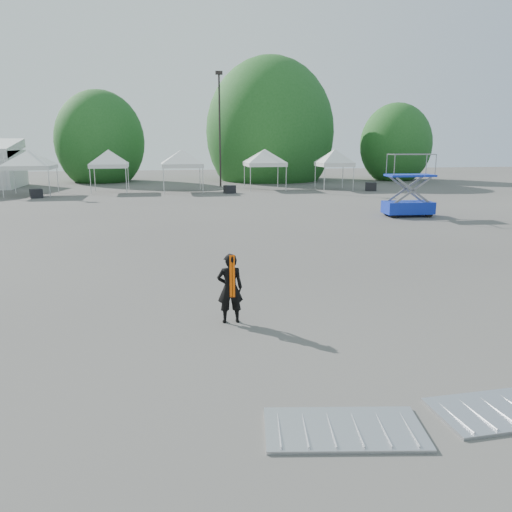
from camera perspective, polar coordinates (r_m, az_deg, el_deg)
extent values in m
plane|color=#474442|center=(13.41, -0.68, -4.06)|extent=(120.00, 120.00, 0.00)
cylinder|color=black|center=(44.94, -4.16, 13.95)|extent=(0.16, 0.16, 9.50)
cube|color=black|center=(45.30, -4.27, 20.16)|extent=(0.60, 0.25, 0.30)
cylinder|color=#382314|center=(53.02, -17.19, 9.35)|extent=(0.36, 0.36, 2.27)
ellipsoid|color=#1D521B|center=(52.94, -17.40, 12.37)|extent=(4.16, 4.16, 4.78)
cylinder|color=#382314|center=(52.90, 1.57, 10.19)|extent=(0.36, 0.36, 2.80)
ellipsoid|color=#1D521B|center=(52.84, 1.59, 13.93)|extent=(5.12, 5.12, 5.89)
cylinder|color=#382314|center=(55.30, 15.50, 9.49)|extent=(0.36, 0.36, 2.10)
ellipsoid|color=#1D521B|center=(55.23, 15.66, 12.16)|extent=(3.84, 3.84, 4.42)
cylinder|color=silver|center=(40.02, -27.01, 7.35)|extent=(0.06, 0.06, 2.00)
cylinder|color=silver|center=(39.26, -22.56, 7.69)|extent=(0.06, 0.06, 2.00)
cylinder|color=silver|center=(43.05, -25.87, 7.76)|extent=(0.06, 0.06, 2.00)
cylinder|color=silver|center=(42.35, -21.72, 8.07)|extent=(0.06, 0.06, 2.00)
cube|color=silver|center=(41.08, -24.43, 9.22)|extent=(3.35, 3.35, 0.30)
pyramid|color=silver|center=(41.04, -24.59, 10.96)|extent=(4.74, 4.74, 1.10)
cylinder|color=silver|center=(40.44, -18.40, 8.13)|extent=(0.06, 0.06, 2.00)
cylinder|color=silver|center=(40.18, -14.60, 8.35)|extent=(0.06, 0.06, 2.00)
cylinder|color=silver|center=(43.07, -17.95, 8.42)|extent=(0.06, 0.06, 2.00)
cylinder|color=silver|center=(42.83, -14.38, 8.62)|extent=(0.06, 0.06, 2.00)
cube|color=silver|center=(41.55, -16.43, 9.87)|extent=(2.86, 2.86, 0.30)
pyramid|color=silver|center=(41.51, -16.54, 11.59)|extent=(4.04, 4.04, 1.10)
cylinder|color=silver|center=(39.32, -10.50, 8.45)|extent=(0.06, 0.06, 2.00)
cylinder|color=silver|center=(39.45, -6.08, 8.61)|extent=(0.06, 0.06, 2.00)
cylinder|color=silver|center=(42.32, -10.54, 8.75)|extent=(0.06, 0.06, 2.00)
cylinder|color=silver|center=(42.44, -6.43, 8.90)|extent=(0.06, 0.06, 2.00)
cube|color=silver|center=(40.79, -8.44, 10.20)|extent=(3.21, 3.21, 0.30)
pyramid|color=silver|center=(40.75, -8.50, 11.96)|extent=(4.54, 4.54, 1.10)
cylinder|color=silver|center=(40.72, -0.65, 8.81)|extent=(0.06, 0.06, 2.00)
cylinder|color=silver|center=(41.34, 3.46, 8.85)|extent=(0.06, 0.06, 2.00)
cylinder|color=silver|center=(43.64, -1.34, 9.09)|extent=(0.06, 0.06, 2.00)
cylinder|color=silver|center=(44.22, 2.51, 9.13)|extent=(0.06, 0.06, 2.00)
cube|color=silver|center=(42.39, 1.00, 10.44)|extent=(3.17, 3.17, 0.30)
pyramid|color=silver|center=(42.36, 1.01, 12.13)|extent=(4.49, 4.49, 1.10)
cylinder|color=silver|center=(41.04, 7.82, 8.73)|extent=(0.06, 0.06, 2.00)
cylinder|color=silver|center=(41.89, 11.08, 8.69)|extent=(0.06, 0.06, 2.00)
cylinder|color=silver|center=(43.39, 6.78, 8.98)|extent=(0.06, 0.06, 2.00)
cylinder|color=silver|center=(44.20, 9.88, 8.95)|extent=(0.06, 0.06, 2.00)
cube|color=silver|center=(42.55, 8.94, 10.29)|extent=(2.68, 2.68, 0.30)
pyramid|color=silver|center=(42.51, 9.00, 11.98)|extent=(3.79, 3.79, 1.10)
imported|color=black|center=(10.96, -2.99, -3.71)|extent=(0.58, 0.38, 1.57)
cube|color=#FF5605|center=(10.73, -2.90, -2.34)|extent=(0.13, 0.02, 0.94)
cube|color=#0C28A4|center=(28.09, 16.97, 5.33)|extent=(2.63, 1.44, 0.64)
cube|color=#0C28A4|center=(27.94, 17.20, 8.79)|extent=(2.52, 1.38, 0.11)
cylinder|color=black|center=(27.27, 15.53, 4.60)|extent=(0.39, 0.18, 0.38)
cylinder|color=black|center=(28.06, 19.16, 4.58)|extent=(0.39, 0.18, 0.38)
cylinder|color=black|center=(28.25, 14.72, 4.92)|extent=(0.39, 0.18, 0.38)
cylinder|color=black|center=(29.01, 18.25, 4.90)|extent=(0.39, 0.18, 0.38)
cube|color=#ADB0B6|center=(7.43, 10.01, -18.88)|extent=(2.35, 1.46, 0.05)
cube|color=#ADB0B6|center=(8.62, 26.75, -15.42)|extent=(2.22, 1.15, 0.05)
cube|color=black|center=(39.08, -23.82, 6.55)|extent=(0.99, 0.89, 0.64)
cube|color=black|center=(39.20, -3.02, 7.63)|extent=(0.97, 0.86, 0.62)
cube|color=black|center=(42.18, 12.99, 7.73)|extent=(1.04, 0.93, 0.67)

